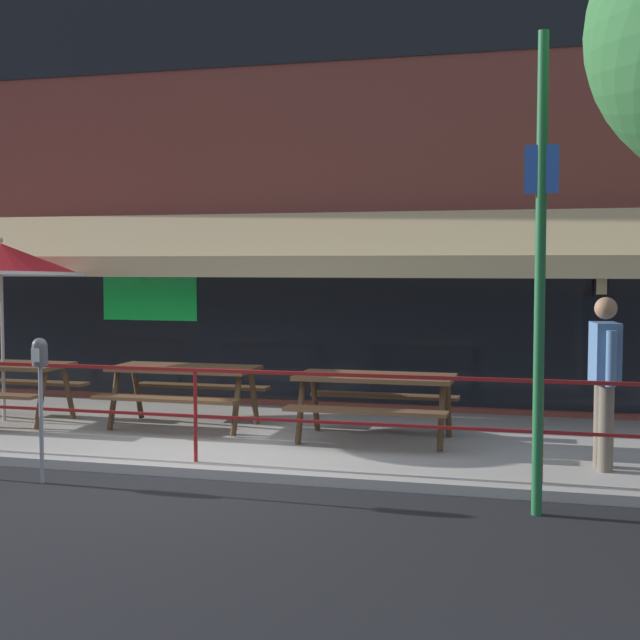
{
  "coord_description": "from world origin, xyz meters",
  "views": [
    {
      "loc": [
        3.54,
        -8.13,
        2.13
      ],
      "look_at": [
        0.98,
        1.6,
        1.5
      ],
      "focal_mm": 50.0,
      "sensor_mm": 36.0,
      "label": 1
    }
  ],
  "objects_px": {
    "picnic_table_right": "(375,389)",
    "parking_meter_far": "(40,366)",
    "patio_umbrella_left": "(1,260)",
    "street_sign_pole": "(540,270)",
    "pedestrian_walking": "(605,373)",
    "picnic_table_centre": "(184,379)"
  },
  "relations": [
    {
      "from": "picnic_table_right",
      "to": "parking_meter_far",
      "type": "distance_m",
      "value": 3.72
    },
    {
      "from": "patio_umbrella_left",
      "to": "street_sign_pole",
      "type": "distance_m",
      "value": 7.17
    },
    {
      "from": "picnic_table_right",
      "to": "patio_umbrella_left",
      "type": "distance_m",
      "value": 5.14
    },
    {
      "from": "patio_umbrella_left",
      "to": "picnic_table_right",
      "type": "bearing_deg",
      "value": -0.91
    },
    {
      "from": "parking_meter_far",
      "to": "patio_umbrella_left",
      "type": "bearing_deg",
      "value": 130.43
    },
    {
      "from": "picnic_table_right",
      "to": "street_sign_pole",
      "type": "bearing_deg",
      "value": -50.97
    },
    {
      "from": "parking_meter_far",
      "to": "pedestrian_walking",
      "type": "bearing_deg",
      "value": 16.37
    },
    {
      "from": "pedestrian_walking",
      "to": "parking_meter_far",
      "type": "height_order",
      "value": "pedestrian_walking"
    },
    {
      "from": "picnic_table_centre",
      "to": "patio_umbrella_left",
      "type": "distance_m",
      "value": 2.87
    },
    {
      "from": "picnic_table_centre",
      "to": "picnic_table_right",
      "type": "bearing_deg",
      "value": -5.4
    },
    {
      "from": "pedestrian_walking",
      "to": "street_sign_pole",
      "type": "relative_size",
      "value": 0.42
    },
    {
      "from": "picnic_table_centre",
      "to": "street_sign_pole",
      "type": "height_order",
      "value": "street_sign_pole"
    },
    {
      "from": "picnic_table_centre",
      "to": "pedestrian_walking",
      "type": "height_order",
      "value": "pedestrian_walking"
    },
    {
      "from": "pedestrian_walking",
      "to": "street_sign_pole",
      "type": "distance_m",
      "value": 1.9
    },
    {
      "from": "pedestrian_walking",
      "to": "picnic_table_centre",
      "type": "bearing_deg",
      "value": 168.03
    },
    {
      "from": "picnic_table_right",
      "to": "picnic_table_centre",
      "type": "bearing_deg",
      "value": 174.6
    },
    {
      "from": "patio_umbrella_left",
      "to": "pedestrian_walking",
      "type": "bearing_deg",
      "value": -6.87
    },
    {
      "from": "picnic_table_centre",
      "to": "street_sign_pole",
      "type": "xyz_separation_m",
      "value": [
        4.31,
        -2.51,
        1.38
      ]
    },
    {
      "from": "picnic_table_right",
      "to": "street_sign_pole",
      "type": "relative_size",
      "value": 0.44
    },
    {
      "from": "patio_umbrella_left",
      "to": "parking_meter_far",
      "type": "xyz_separation_m",
      "value": [
        2.08,
        -2.45,
        -1.03
      ]
    },
    {
      "from": "picnic_table_centre",
      "to": "picnic_table_right",
      "type": "xyz_separation_m",
      "value": [
        2.46,
        -0.23,
        0.0
      ]
    },
    {
      "from": "patio_umbrella_left",
      "to": "pedestrian_walking",
      "type": "relative_size",
      "value": 1.39
    }
  ]
}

